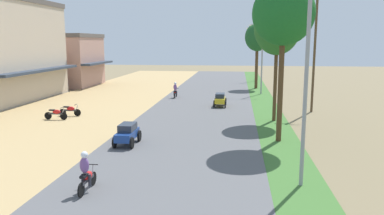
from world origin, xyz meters
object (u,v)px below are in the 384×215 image
Objects in this scene: median_tree_third at (257,38)px; streetlamp_mid at (262,54)px; streetlamp_near at (307,72)px; car_sedan_blue at (127,133)px; median_tree_second at (277,27)px; streetlamp_far at (256,50)px; parked_motorbike_third at (70,110)px; car_sedan_yellow at (220,99)px; parked_motorbike_second at (56,113)px; median_tree_nearest at (283,14)px; motorbike_ahead_second at (86,173)px; motorbike_ahead_third at (175,90)px; utility_pole_near at (315,51)px.

median_tree_third is 5.60m from streetlamp_mid.
car_sedan_blue is at bearing 149.62° from streetlamp_near.
median_tree_second is 1.11× the size of streetlamp_far.
car_sedan_yellow reaches higher than parked_motorbike_third.
parked_motorbike_second is 20.33m from streetlamp_near.
motorbike_ahead_second is (-8.29, -8.84, -6.54)m from median_tree_nearest.
parked_motorbike_second is 35.17m from streetlamp_far.
parked_motorbike_third is at bearing -118.23° from streetlamp_far.
median_tree_second is at bearing -89.62° from streetlamp_mid.
median_tree_third is 1.04× the size of streetlamp_mid.
median_tree_third is at bearing 53.57° from parked_motorbike_second.
median_tree_second reaches higher than car_sedan_blue.
motorbike_ahead_third is at bearing -155.56° from streetlamp_mid.
parked_motorbike_third is 20.85m from streetlamp_near.
streetlamp_far is (0.00, 42.39, -0.07)m from streetlamp_near.
parked_motorbike_third is 10.40m from car_sedan_blue.
parked_motorbike_third is (0.45, 1.48, 0.00)m from parked_motorbike_second.
streetlamp_far is 3.54× the size of car_sedan_blue.
streetlamp_near is 3.60× the size of car_sedan_blue.
motorbike_ahead_second is (-8.47, -29.52, -3.71)m from streetlamp_mid.
streetlamp_near is at bearing -90.00° from streetlamp_mid.
streetlamp_near reaches higher than motorbike_ahead_third.
median_tree_third is 1.00× the size of streetlamp_near.
median_tree_third is 3.60× the size of car_sedan_blue.
utility_pole_near is at bearing 44.25° from car_sedan_blue.
streetlamp_near is 4.52× the size of motorbike_ahead_third.
streetlamp_mid reaches higher than parked_motorbike_second.
streetlamp_mid reaches higher than car_sedan_blue.
utility_pole_near is 14.80m from motorbike_ahead_third.
motorbike_ahead_second is (7.78, -13.23, 0.30)m from parked_motorbike_second.
car_sedan_blue and car_sedan_yellow have the same top height.
median_tree_second reaches higher than median_tree_third.
car_sedan_yellow is (11.61, 5.90, 0.19)m from parked_motorbike_third.
median_tree_third is at bearing 91.18° from median_tree_second.
streetlamp_mid is at bearing 24.44° from motorbike_ahead_third.
median_tree_nearest is at bearing 12.25° from car_sedan_blue.
streetlamp_far is at bearing 90.00° from streetlamp_mid.
streetlamp_near reaches higher than streetlamp_mid.
streetlamp_mid is (16.25, 16.30, 4.02)m from parked_motorbike_second.
parked_motorbike_second is 23.36m from streetlamp_mid.
motorbike_ahead_third is (7.16, 12.16, 0.30)m from parked_motorbike_second.
median_tree_nearest is at bearing -90.50° from streetlamp_mid.
utility_pole_near is at bearing -26.29° from motorbike_ahead_third.
median_tree_second is 13.25m from streetlamp_near.
parked_motorbike_second is 15.35m from motorbike_ahead_second.
utility_pole_near is 4.36× the size of car_sedan_blue.
motorbike_ahead_second is at bearing -120.03° from median_tree_second.
median_tree_nearest is at bearing -92.67° from median_tree_second.
median_tree_third is at bearing 76.81° from motorbike_ahead_second.
parked_motorbike_third is at bearing -136.83° from streetlamp_mid.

